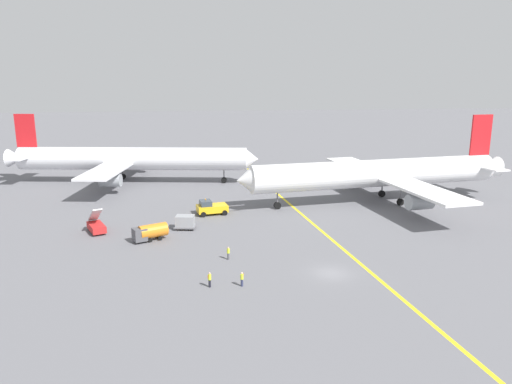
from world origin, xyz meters
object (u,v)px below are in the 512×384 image
(ground_crew_ramp_agent_by_cones, at_px, (228,253))
(gse_stair_truck_yellow, at_px, (96,226))
(pushback_tug, at_px, (211,207))
(airliner_at_gate_left, at_px, (130,159))
(gse_container_dolly_flat, at_px, (185,222))
(airliner_being_pushed, at_px, (379,174))
(ground_crew_wing_walker_right, at_px, (242,279))
(ground_crew_marshaller_foreground, at_px, (210,279))
(gse_fuel_bowser_stubby, at_px, (150,232))

(ground_crew_ramp_agent_by_cones, bearing_deg, gse_stair_truck_yellow, 143.33)
(pushback_tug, height_order, ground_crew_ramp_agent_by_cones, pushback_tug)
(airliner_at_gate_left, relative_size, gse_container_dolly_flat, 15.79)
(pushback_tug, distance_m, gse_stair_truck_yellow, 19.30)
(airliner_being_pushed, relative_size, ground_crew_wing_walker_right, 32.22)
(gse_stair_truck_yellow, bearing_deg, gse_container_dolly_flat, -1.19)
(airliner_being_pushed, relative_size, ground_crew_marshaller_foreground, 30.53)
(gse_stair_truck_yellow, bearing_deg, ground_crew_ramp_agent_by_cones, -36.67)
(airliner_being_pushed, xyz_separation_m, gse_fuel_bowser_stubby, (-40.89, -16.81, -4.12))
(pushback_tug, distance_m, gse_container_dolly_flat, 9.06)
(gse_fuel_bowser_stubby, bearing_deg, pushback_tug, 53.52)
(pushback_tug, relative_size, gse_container_dolly_flat, 2.39)
(ground_crew_wing_walker_right, distance_m, ground_crew_marshaller_foreground, 3.60)
(gse_container_dolly_flat, height_order, ground_crew_marshaller_foreground, gse_container_dolly_flat)
(gse_container_dolly_flat, bearing_deg, ground_crew_wing_walker_right, -73.92)
(airliner_at_gate_left, relative_size, pushback_tug, 6.59)
(pushback_tug, bearing_deg, ground_crew_ramp_agent_by_cones, -86.99)
(gse_fuel_bowser_stubby, relative_size, ground_crew_ramp_agent_by_cones, 3.05)
(gse_fuel_bowser_stubby, relative_size, ground_crew_marshaller_foreground, 2.98)
(gse_stair_truck_yellow, relative_size, ground_crew_marshaller_foreground, 2.81)
(ground_crew_ramp_agent_by_cones, bearing_deg, gse_fuel_bowser_stubby, 139.71)
(ground_crew_marshaller_foreground, bearing_deg, airliner_being_pushed, 45.70)
(gse_fuel_bowser_stubby, distance_m, ground_crew_wing_walker_right, 20.75)
(airliner_being_pushed, bearing_deg, airliner_at_gate_left, 153.03)
(airliner_at_gate_left, xyz_separation_m, gse_fuel_bowser_stubby, (7.02, -41.19, -3.99))
(ground_crew_marshaller_foreground, distance_m, ground_crew_ramp_agent_by_cones, 8.59)
(gse_fuel_bowser_stubby, height_order, ground_crew_marshaller_foreground, gse_fuel_bowser_stubby)
(gse_stair_truck_yellow, relative_size, ground_crew_wing_walker_right, 2.97)
(airliner_being_pushed, bearing_deg, ground_crew_ramp_agent_by_cones, -139.65)
(gse_container_dolly_flat, bearing_deg, gse_stair_truck_yellow, 178.81)
(ground_crew_marshaller_foreground, bearing_deg, gse_stair_truck_yellow, 125.98)
(ground_crew_wing_walker_right, bearing_deg, pushback_tug, 93.77)
(airliner_being_pushed, relative_size, gse_container_dolly_flat, 15.13)
(airliner_being_pushed, bearing_deg, ground_crew_wing_walker_right, -130.82)
(airliner_at_gate_left, height_order, ground_crew_ramp_agent_by_cones, airliner_at_gate_left)
(ground_crew_wing_walker_right, relative_size, ground_crew_marshaller_foreground, 0.95)
(pushback_tug, bearing_deg, ground_crew_marshaller_foreground, -93.10)
(airliner_being_pushed, bearing_deg, gse_fuel_bowser_stubby, -157.65)
(ground_crew_ramp_agent_by_cones, bearing_deg, ground_crew_wing_walker_right, -84.29)
(gse_stair_truck_yellow, height_order, ground_crew_ramp_agent_by_cones, gse_stair_truck_yellow)
(gse_fuel_bowser_stubby, bearing_deg, airliner_being_pushed, 22.35)
(pushback_tug, relative_size, ground_crew_marshaller_foreground, 4.83)
(ground_crew_wing_walker_right, bearing_deg, gse_stair_truck_yellow, 131.30)
(gse_container_dolly_flat, height_order, ground_crew_wing_walker_right, gse_container_dolly_flat)
(ground_crew_marshaller_foreground, bearing_deg, ground_crew_ramp_agent_by_cones, 71.29)
(airliner_being_pushed, height_order, gse_container_dolly_flat, airliner_being_pushed)
(pushback_tug, bearing_deg, airliner_at_gate_left, 120.02)
(ground_crew_ramp_agent_by_cones, bearing_deg, airliner_being_pushed, 40.35)
(airliner_at_gate_left, bearing_deg, ground_crew_marshaller_foreground, -75.73)
(ground_crew_wing_walker_right, bearing_deg, gse_container_dolly_flat, 106.08)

